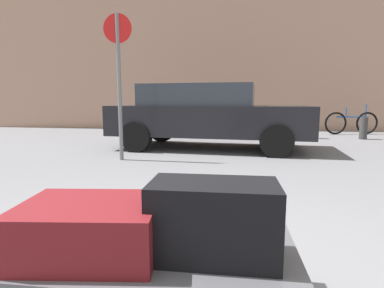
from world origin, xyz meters
TOP-DOWN VIEW (x-y plane):
  - building_facade_brick at (2.00, 10.63)m, footprint 24.00×1.20m
  - luggage_cart at (0.00, 0.00)m, footprint 1.32×0.73m
  - suitcase_maroon_stacked_top at (-0.32, -0.09)m, footprint 0.68×0.52m
  - duffel_bag_black_rear_left at (0.26, -0.04)m, footprint 0.58×0.31m
  - parked_car at (-0.20, 5.44)m, footprint 4.45×2.24m
  - bicycle_leaning at (4.18, 8.93)m, footprint 1.74×0.38m
  - bollard_kerb_near at (2.60, 7.62)m, footprint 0.20×0.20m
  - bollard_kerb_mid at (4.02, 7.62)m, footprint 0.20×0.20m
  - no_parking_sign at (-1.63, 3.84)m, footprint 0.50×0.07m

SIDE VIEW (x-z plane):
  - luggage_cart at x=0.00m, z-range 0.10..0.44m
  - bollard_kerb_near at x=2.60m, z-range 0.00..0.62m
  - bollard_kerb_mid at x=4.02m, z-range 0.00..0.62m
  - bicycle_leaning at x=4.18m, z-range -0.11..0.85m
  - suitcase_maroon_stacked_top at x=-0.32m, z-range 0.34..0.59m
  - duffel_bag_black_rear_left at x=0.26m, z-range 0.34..0.69m
  - parked_car at x=-0.20m, z-range 0.05..1.47m
  - no_parking_sign at x=-1.63m, z-range 0.29..2.84m
  - building_facade_brick at x=2.00m, z-range 0.00..8.12m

